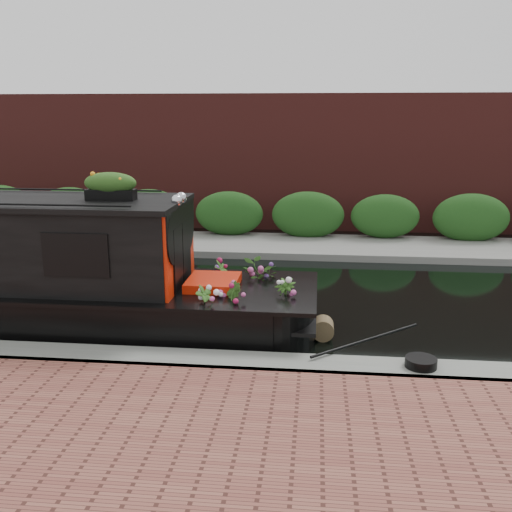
# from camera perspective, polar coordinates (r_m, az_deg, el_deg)

# --- Properties ---
(ground) EXTENTS (80.00, 80.00, 0.00)m
(ground) POSITION_cam_1_polar(r_m,az_deg,el_deg) (11.06, -6.68, -4.09)
(ground) COLOR black
(ground) RESTS_ON ground
(near_bank_coping) EXTENTS (40.00, 0.60, 0.50)m
(near_bank_coping) POSITION_cam_1_polar(r_m,az_deg,el_deg) (8.10, -11.84, -11.28)
(near_bank_coping) COLOR slate
(near_bank_coping) RESTS_ON ground
(far_bank_path) EXTENTS (40.00, 2.40, 0.34)m
(far_bank_path) POSITION_cam_1_polar(r_m,az_deg,el_deg) (15.04, -3.21, 0.86)
(far_bank_path) COLOR slate
(far_bank_path) RESTS_ON ground
(far_hedge) EXTENTS (40.00, 1.10, 2.80)m
(far_hedge) POSITION_cam_1_polar(r_m,az_deg,el_deg) (15.90, -2.69, 1.60)
(far_hedge) COLOR #1E4918
(far_hedge) RESTS_ON ground
(far_brick_wall) EXTENTS (40.00, 1.00, 8.00)m
(far_brick_wall) POSITION_cam_1_polar(r_m,az_deg,el_deg) (17.94, -1.68, 3.04)
(far_brick_wall) COLOR #59211E
(far_brick_wall) RESTS_ON ground
(rope_fender) EXTENTS (0.34, 0.33, 0.34)m
(rope_fender) POSITION_cam_1_polar(r_m,az_deg,el_deg) (9.03, 6.72, -7.19)
(rope_fender) COLOR brown
(rope_fender) RESTS_ON ground
(coiled_mooring_rope) EXTENTS (0.41, 0.41, 0.12)m
(coiled_mooring_rope) POSITION_cam_1_polar(r_m,az_deg,el_deg) (7.77, 16.17, -10.18)
(coiled_mooring_rope) COLOR black
(coiled_mooring_rope) RESTS_ON near_bank_coping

